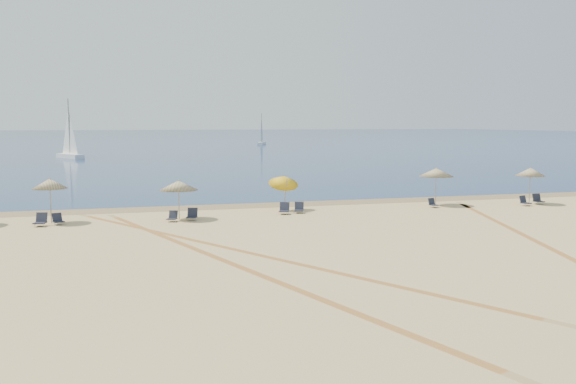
% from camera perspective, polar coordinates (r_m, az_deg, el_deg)
% --- Properties ---
extents(ground, '(160.00, 160.00, 0.00)m').
position_cam_1_polar(ground, '(19.29, 15.72, -10.49)').
color(ground, tan).
rests_on(ground, ground).
extents(ocean, '(500.00, 500.00, 0.00)m').
position_cam_1_polar(ocean, '(241.07, -12.67, 5.11)').
color(ocean, '#0C2151').
rests_on(ocean, ground).
extents(wet_sand, '(500.00, 500.00, 0.00)m').
position_cam_1_polar(wet_sand, '(41.32, -1.43, -1.17)').
color(wet_sand, olive).
rests_on(wet_sand, ground).
extents(umbrella_1, '(1.89, 1.89, 2.54)m').
position_cam_1_polar(umbrella_1, '(35.96, -21.47, 0.73)').
color(umbrella_1, gray).
rests_on(umbrella_1, ground).
extents(umbrella_2, '(2.22, 2.22, 2.31)m').
position_cam_1_polar(umbrella_2, '(35.36, -10.24, 0.61)').
color(umbrella_2, gray).
rests_on(umbrella_2, ground).
extents(umbrella_3, '(1.88, 1.95, 2.56)m').
position_cam_1_polar(umbrella_3, '(38.31, -0.40, 1.13)').
color(umbrella_3, gray).
rests_on(umbrella_3, ground).
extents(umbrella_4, '(2.31, 2.31, 2.57)m').
position_cam_1_polar(umbrella_4, '(41.87, 13.75, 1.80)').
color(umbrella_4, gray).
rests_on(umbrella_4, ground).
extents(umbrella_5, '(1.99, 1.99, 2.54)m').
position_cam_1_polar(umbrella_5, '(44.50, 21.81, 1.76)').
color(umbrella_5, gray).
rests_on(umbrella_5, ground).
extents(chair_1, '(0.74, 0.82, 0.72)m').
position_cam_1_polar(chair_1, '(35.35, -22.21, -2.47)').
color(chair_1, black).
rests_on(chair_1, ground).
extents(chair_2, '(0.72, 0.77, 0.63)m').
position_cam_1_polar(chair_2, '(35.54, -20.80, -2.43)').
color(chair_2, black).
rests_on(chair_2, ground).
extents(chair_3, '(0.70, 0.74, 0.60)m').
position_cam_1_polar(chair_3, '(34.86, -10.79, -2.30)').
color(chair_3, black).
rests_on(chair_3, ground).
extents(chair_4, '(0.74, 0.81, 0.69)m').
position_cam_1_polar(chair_4, '(35.14, -8.99, -2.13)').
color(chair_4, black).
rests_on(chair_4, ground).
extents(chair_5, '(0.80, 0.86, 0.71)m').
position_cam_1_polar(chair_5, '(36.99, -0.35, -1.60)').
color(chair_5, black).
rests_on(chair_5, ground).
extents(chair_6, '(0.73, 0.79, 0.67)m').
position_cam_1_polar(chair_6, '(37.44, 1.05, -1.53)').
color(chair_6, black).
rests_on(chair_6, ground).
extents(chair_7, '(0.62, 0.69, 0.60)m').
position_cam_1_polar(chair_7, '(41.03, 13.44, -1.04)').
color(chair_7, black).
rests_on(chair_7, ground).
extents(chair_8, '(0.69, 0.76, 0.66)m').
position_cam_1_polar(chair_8, '(43.70, 21.32, -0.82)').
color(chair_8, black).
rests_on(chair_8, ground).
extents(chair_9, '(0.59, 0.69, 0.70)m').
position_cam_1_polar(chair_9, '(44.88, 22.41, -0.66)').
color(chair_9, black).
rests_on(chair_9, ground).
extents(sailboat_0, '(3.23, 5.30, 7.73)m').
position_cam_1_polar(sailboat_0, '(151.71, -2.50, 5.37)').
color(sailboat_0, white).
rests_on(sailboat_0, ocean).
extents(sailboat_1, '(4.57, 6.05, 9.16)m').
position_cam_1_polar(sailboat_1, '(99.87, -19.83, 4.59)').
color(sailboat_1, white).
rests_on(sailboat_1, ocean).
extents(tire_tracks, '(50.77, 39.79, 0.00)m').
position_cam_1_polar(tire_tracks, '(26.69, 4.85, -5.51)').
color(tire_tracks, tan).
rests_on(tire_tracks, ground).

